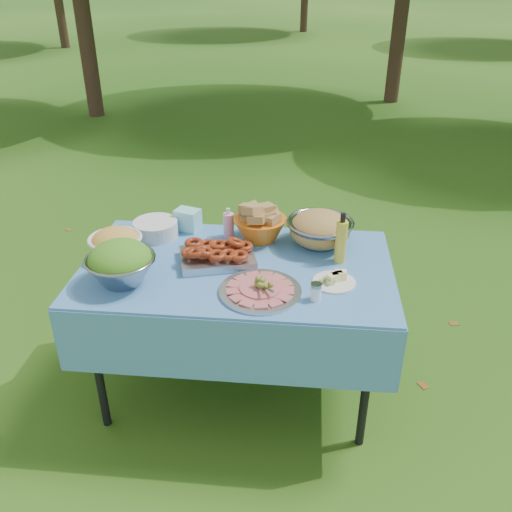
{
  "coord_description": "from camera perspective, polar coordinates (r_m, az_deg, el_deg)",
  "views": [
    {
      "loc": [
        0.31,
        -2.2,
        2.04
      ],
      "look_at": [
        0.09,
        0.0,
        0.82
      ],
      "focal_mm": 38.0,
      "sensor_mm": 36.0,
      "label": 1
    }
  ],
  "objects": [
    {
      "name": "charcuterie_platter",
      "position": [
        2.33,
        0.44,
        -2.97
      ],
      "size": [
        0.47,
        0.47,
        0.08
      ],
      "primitive_type": "cylinder",
      "rotation": [
        0.0,
        0.0,
        0.4
      ],
      "color": "silver",
      "rests_on": "picnic_table"
    },
    {
      "name": "ground",
      "position": [
        3.01,
        -1.81,
        -13.63
      ],
      "size": [
        80.0,
        80.0,
        0.0
      ],
      "primitive_type": "plane",
      "color": "#0D390A",
      "rests_on": "ground"
    },
    {
      "name": "wipes_box",
      "position": [
        2.9,
        -7.19,
        3.82
      ],
      "size": [
        0.15,
        0.12,
        0.11
      ],
      "primitive_type": "cube",
      "rotation": [
        0.0,
        0.0,
        -0.32
      ],
      "color": "#8DE2EB",
      "rests_on": "picnic_table"
    },
    {
      "name": "fried_tray",
      "position": [
        2.57,
        -4.1,
        0.2
      ],
      "size": [
        0.4,
        0.33,
        0.08
      ],
      "primitive_type": "cube",
      "rotation": [
        0.0,
        0.0,
        0.28
      ],
      "color": "#AEAEB3",
      "rests_on": "picnic_table"
    },
    {
      "name": "pasta_bowl_white",
      "position": [
        2.7,
        -14.58,
        1.42
      ],
      "size": [
        0.29,
        0.29,
        0.14
      ],
      "primitive_type": null,
      "rotation": [
        0.0,
        0.0,
        0.16
      ],
      "color": "silver",
      "rests_on": "picnic_table"
    },
    {
      "name": "plate_stack",
      "position": [
        2.86,
        -10.51,
        2.86
      ],
      "size": [
        0.25,
        0.25,
        0.08
      ],
      "primitive_type": "cylinder",
      "rotation": [
        0.0,
        0.0,
        -0.12
      ],
      "color": "silver",
      "rests_on": "picnic_table"
    },
    {
      "name": "shaker",
      "position": [
        2.3,
        6.34,
        -3.74
      ],
      "size": [
        0.06,
        0.06,
        0.08
      ],
      "primitive_type": "cylinder",
      "rotation": [
        0.0,
        0.0,
        0.37
      ],
      "color": "white",
      "rests_on": "picnic_table"
    },
    {
      "name": "pasta_bowl_steel",
      "position": [
        2.72,
        6.74,
        2.9
      ],
      "size": [
        0.38,
        0.38,
        0.18
      ],
      "primitive_type": null,
      "rotation": [
        0.0,
        0.0,
        0.14
      ],
      "color": "gray",
      "rests_on": "picnic_table"
    },
    {
      "name": "picnic_table",
      "position": [
        2.77,
        -1.93,
        -7.82
      ],
      "size": [
        1.46,
        0.86,
        0.76
      ],
      "primitive_type": "cube",
      "color": "#84C8FF",
      "rests_on": "ground"
    },
    {
      "name": "sanitizer_bottle",
      "position": [
        2.79,
        -2.91,
        3.54
      ],
      "size": [
        0.07,
        0.07,
        0.16
      ],
      "primitive_type": "cylinder",
      "rotation": [
        0.0,
        0.0,
        0.3
      ],
      "color": "#F59EBA",
      "rests_on": "picnic_table"
    },
    {
      "name": "cheese_plate",
      "position": [
        2.43,
        8.25,
        -2.3
      ],
      "size": [
        0.24,
        0.24,
        0.05
      ],
      "primitive_type": "cylinder",
      "rotation": [
        0.0,
        0.0,
        -0.32
      ],
      "color": "silver",
      "rests_on": "picnic_table"
    },
    {
      "name": "bread_bowl",
      "position": [
        2.76,
        0.41,
        3.48
      ],
      "size": [
        0.31,
        0.31,
        0.18
      ],
      "primitive_type": null,
      "rotation": [
        0.0,
        0.0,
        0.17
      ],
      "color": "orange",
      "rests_on": "picnic_table"
    },
    {
      "name": "salad_bowl",
      "position": [
        2.45,
        -14.07,
        -0.72
      ],
      "size": [
        0.37,
        0.37,
        0.2
      ],
      "primitive_type": null,
      "rotation": [
        0.0,
        0.0,
        -0.25
      ],
      "color": "gray",
      "rests_on": "picnic_table"
    },
    {
      "name": "oil_bottle",
      "position": [
        2.56,
        8.97,
        1.9
      ],
      "size": [
        0.06,
        0.06,
        0.25
      ],
      "primitive_type": "cylinder",
      "rotation": [
        0.0,
        0.0,
        0.16
      ],
      "color": "gold",
      "rests_on": "picnic_table"
    }
  ]
}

